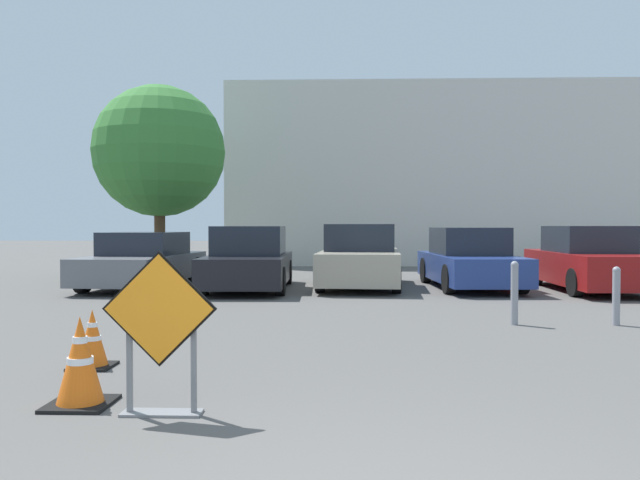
{
  "coord_description": "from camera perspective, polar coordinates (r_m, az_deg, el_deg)",
  "views": [
    {
      "loc": [
        -0.24,
        -2.72,
        1.49
      ],
      "look_at": [
        -0.68,
        10.83,
        1.18
      ],
      "focal_mm": 35.0,
      "sensor_mm": 36.0,
      "label": 1
    }
  ],
  "objects": [
    {
      "name": "ground_plane",
      "position": [
        12.81,
        2.94,
        -5.37
      ],
      "size": [
        96.0,
        96.0,
        0.0
      ],
      "primitive_type": "plane",
      "color": "#565451"
    },
    {
      "name": "road_closed_sign",
      "position": [
        5.08,
        -14.43,
        -7.66
      ],
      "size": [
        0.9,
        0.2,
        1.3
      ],
      "color": "black",
      "rests_on": "ground_plane"
    },
    {
      "name": "traffic_cone_second",
      "position": [
        7.05,
        -20.09,
        -8.53
      ],
      "size": [
        0.43,
        0.43,
        0.61
      ],
      "color": "black",
      "rests_on": "ground_plane"
    },
    {
      "name": "bollard_nearest",
      "position": [
        9.84,
        17.36,
        -4.49
      ],
      "size": [
        0.12,
        0.12,
        0.96
      ],
      "color": "gray",
      "rests_on": "ground_plane"
    },
    {
      "name": "traffic_cone_nearest",
      "position": [
        5.62,
        -21.08,
        -10.37
      ],
      "size": [
        0.51,
        0.51,
        0.74
      ],
      "color": "black",
      "rests_on": "ground_plane"
    },
    {
      "name": "parked_car_third",
      "position": [
        15.15,
        3.7,
        -1.71
      ],
      "size": [
        2.12,
        4.33,
        1.53
      ],
      "rotation": [
        0.0,
        0.0,
        3.07
      ],
      "color": "#A39984",
      "rests_on": "ground_plane"
    },
    {
      "name": "street_tree_behind_lot",
      "position": [
        19.12,
        -14.48,
        7.83
      ],
      "size": [
        3.86,
        3.86,
        5.61
      ],
      "color": "#513823",
      "rests_on": "ground_plane"
    },
    {
      "name": "parked_car_fourth",
      "position": [
        15.38,
        13.48,
        -1.81
      ],
      "size": [
        1.96,
        4.43,
        1.44
      ],
      "rotation": [
        0.0,
        0.0,
        3.19
      ],
      "color": "navy",
      "rests_on": "ground_plane"
    },
    {
      "name": "bollard_second",
      "position": [
        10.35,
        25.46,
        -4.49
      ],
      "size": [
        0.12,
        0.12,
        0.88
      ],
      "color": "gray",
      "rests_on": "ground_plane"
    },
    {
      "name": "parked_car_nearest",
      "position": [
        15.62,
        -15.83,
        -1.91
      ],
      "size": [
        2.14,
        4.47,
        1.33
      ],
      "rotation": [
        0.0,
        0.0,
        3.08
      ],
      "color": "slate",
      "rests_on": "ground_plane"
    },
    {
      "name": "building_facade_backdrop",
      "position": [
        25.62,
        10.59,
        5.59
      ],
      "size": [
        16.27,
        5.0,
        6.81
      ],
      "color": "beige",
      "rests_on": "ground_plane"
    },
    {
      "name": "parked_car_second",
      "position": [
        14.68,
        -6.5,
        -1.9
      ],
      "size": [
        1.93,
        4.24,
        1.48
      ],
      "rotation": [
        0.0,
        0.0,
        3.17
      ],
      "color": "black",
      "rests_on": "ground_plane"
    },
    {
      "name": "parked_car_fifth",
      "position": [
        15.62,
        23.32,
        -1.78
      ],
      "size": [
        1.78,
        4.26,
        1.48
      ],
      "rotation": [
        0.0,
        0.0,
        3.14
      ],
      "color": "maroon",
      "rests_on": "ground_plane"
    }
  ]
}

